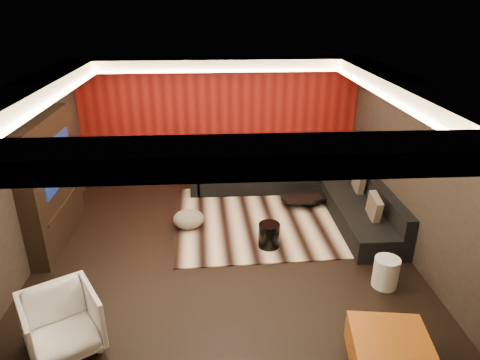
{
  "coord_description": "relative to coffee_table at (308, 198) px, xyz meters",
  "views": [
    {
      "loc": [
        -0.13,
        -6.08,
        3.93
      ],
      "look_at": [
        0.3,
        0.6,
        1.05
      ],
      "focal_mm": 32.0,
      "sensor_mm": 36.0,
      "label": 1
    }
  ],
  "objects": [
    {
      "name": "floor",
      "position": [
        -1.77,
        -1.74,
        -0.13
      ],
      "size": [
        6.0,
        6.0,
        0.02
      ],
      "primitive_type": "cube",
      "color": "black",
      "rests_on": "ground"
    },
    {
      "name": "ceiling",
      "position": [
        -1.77,
        -1.74,
        2.69
      ],
      "size": [
        6.0,
        6.0,
        0.02
      ],
      "primitive_type": "cube",
      "color": "silver",
      "rests_on": "ground"
    },
    {
      "name": "wall_back",
      "position": [
        -1.77,
        1.27,
        1.28
      ],
      "size": [
        6.0,
        0.02,
        2.8
      ],
      "primitive_type": "cube",
      "color": "black",
      "rests_on": "ground"
    },
    {
      "name": "wall_left",
      "position": [
        -4.78,
        -1.74,
        1.28
      ],
      "size": [
        0.02,
        6.0,
        2.8
      ],
      "primitive_type": "cube",
      "color": "black",
      "rests_on": "ground"
    },
    {
      "name": "wall_right",
      "position": [
        1.24,
        -1.74,
        1.28
      ],
      "size": [
        0.02,
        6.0,
        2.8
      ],
      "primitive_type": "cube",
      "color": "black",
      "rests_on": "ground"
    },
    {
      "name": "red_feature_wall",
      "position": [
        -1.77,
        1.23,
        1.28
      ],
      "size": [
        5.98,
        0.05,
        2.78
      ],
      "primitive_type": "cube",
      "color": "#6B0C0A",
      "rests_on": "ground"
    },
    {
      "name": "soffit_back",
      "position": [
        -1.77,
        0.96,
        2.57
      ],
      "size": [
        6.0,
        0.6,
        0.22
      ],
      "primitive_type": "cube",
      "color": "silver",
      "rests_on": "ground"
    },
    {
      "name": "soffit_front",
      "position": [
        -1.77,
        -4.44,
        2.57
      ],
      "size": [
        6.0,
        0.6,
        0.22
      ],
      "primitive_type": "cube",
      "color": "silver",
      "rests_on": "ground"
    },
    {
      "name": "soffit_left",
      "position": [
        -4.47,
        -1.74,
        2.57
      ],
      "size": [
        0.6,
        4.8,
        0.22
      ],
      "primitive_type": "cube",
      "color": "silver",
      "rests_on": "ground"
    },
    {
      "name": "soffit_right",
      "position": [
        0.93,
        -1.74,
        2.57
      ],
      "size": [
        0.6,
        4.8,
        0.22
      ],
      "primitive_type": "cube",
      "color": "silver",
      "rests_on": "ground"
    },
    {
      "name": "cove_back",
      "position": [
        -1.77,
        0.62,
        2.48
      ],
      "size": [
        4.8,
        0.08,
        0.04
      ],
      "primitive_type": "cube",
      "color": "#FFD899",
      "rests_on": "ground"
    },
    {
      "name": "cove_front",
      "position": [
        -1.77,
        -4.1,
        2.48
      ],
      "size": [
        4.8,
        0.08,
        0.04
      ],
      "primitive_type": "cube",
      "color": "#FFD899",
      "rests_on": "ground"
    },
    {
      "name": "cove_left",
      "position": [
        -4.13,
        -1.74,
        2.48
      ],
      "size": [
        0.08,
        4.8,
        0.04
      ],
      "primitive_type": "cube",
      "color": "#FFD899",
      "rests_on": "ground"
    },
    {
      "name": "cove_right",
      "position": [
        0.59,
        -1.74,
        2.48
      ],
      "size": [
        0.08,
        4.8,
        0.04
      ],
      "primitive_type": "cube",
      "color": "#FFD899",
      "rests_on": "ground"
    },
    {
      "name": "tv_surround",
      "position": [
        -4.62,
        -1.14,
        0.98
      ],
      "size": [
        0.3,
        2.0,
        2.2
      ],
      "primitive_type": "cube",
      "color": "black",
      "rests_on": "ground"
    },
    {
      "name": "tv_screen",
      "position": [
        -4.46,
        -1.14,
        1.33
      ],
      "size": [
        0.04,
        1.3,
        0.8
      ],
      "primitive_type": "cube",
      "color": "black",
      "rests_on": "ground"
    },
    {
      "name": "tv_shelf",
      "position": [
        -4.46,
        -1.14,
        0.58
      ],
      "size": [
        0.04,
        1.6,
        0.04
      ],
      "primitive_type": "cube",
      "color": "black",
      "rests_on": "ground"
    },
    {
      "name": "rug",
      "position": [
        -0.65,
        -0.61,
        -0.11
      ],
      "size": [
        4.11,
        3.15,
        0.02
      ],
      "primitive_type": "cube",
      "rotation": [
        0.0,
        0.0,
        0.04
      ],
      "color": "beige",
      "rests_on": "floor"
    },
    {
      "name": "coffee_table",
      "position": [
        0.0,
        0.0,
        0.0
      ],
      "size": [
        1.62,
        1.62,
        0.21
      ],
      "primitive_type": "cylinder",
      "rotation": [
        0.0,
        0.0,
        0.38
      ],
      "color": "black",
      "rests_on": "rug"
    },
    {
      "name": "drum_stool",
      "position": [
        -1.01,
        -1.62,
        0.11
      ],
      "size": [
        0.47,
        0.47,
        0.42
      ],
      "primitive_type": "cylinder",
      "rotation": [
        0.0,
        0.0,
        0.38
      ],
      "color": "black",
      "rests_on": "rug"
    },
    {
      "name": "striped_pouf",
      "position": [
        -2.4,
        -0.86,
        0.05
      ],
      "size": [
        0.65,
        0.65,
        0.31
      ],
      "primitive_type": "ellipsoid",
      "rotation": [
        0.0,
        0.0,
        0.16
      ],
      "color": "beige",
      "rests_on": "rug"
    },
    {
      "name": "white_side_table",
      "position": [
        0.56,
        -2.77,
        0.1
      ],
      "size": [
        0.41,
        0.41,
        0.46
      ],
      "primitive_type": "cylinder",
      "rotation": [
        0.0,
        0.0,
        0.13
      ],
      "color": "silver",
      "rests_on": "floor"
    },
    {
      "name": "orange_ottoman",
      "position": [
        0.04,
        -4.22,
        0.07
      ],
      "size": [
        0.99,
        0.99,
        0.39
      ],
      "primitive_type": "cube",
      "rotation": [
        0.0,
        0.0,
        -0.14
      ],
      "color": "#8E4612",
      "rests_on": "floor"
    },
    {
      "name": "armchair",
      "position": [
        -3.75,
        -3.72,
        0.26
      ],
      "size": [
        1.13,
        1.13,
        0.76
      ],
      "primitive_type": "imported",
      "rotation": [
        0.0,
        0.0,
        0.54
      ],
      "color": "white",
      "rests_on": "floor"
    },
    {
      "name": "sectional_sofa",
      "position": [
        -0.04,
        0.13,
        0.14
      ],
      "size": [
        3.65,
        3.5,
        0.75
      ],
      "color": "black",
      "rests_on": "floor"
    },
    {
      "name": "throw_pillows",
      "position": [
        0.37,
        -0.27,
        0.5
      ],
      "size": [
        1.75,
        2.81,
        0.5
      ],
      "color": "tan",
      "rests_on": "sectional_sofa"
    }
  ]
}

